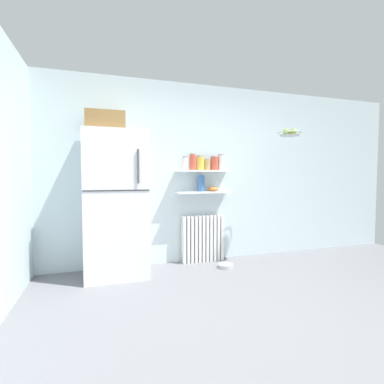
{
  "coord_description": "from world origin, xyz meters",
  "views": [
    {
      "loc": [
        -1.37,
        -1.99,
        1.26
      ],
      "look_at": [
        -0.22,
        1.6,
        1.05
      ],
      "focal_mm": 26.65,
      "sensor_mm": 36.0,
      "label": 1
    }
  ],
  "objects_px": {
    "refrigerator": "(115,200)",
    "storage_jar_2": "(200,163)",
    "storage_jar_3": "(207,165)",
    "hanging_fruit_basket": "(290,133)",
    "storage_jar_5": "(221,162)",
    "vase": "(201,183)",
    "pet_food_bowl": "(226,266)",
    "storage_jar_1": "(193,162)",
    "storage_jar_4": "(214,163)",
    "shelf_bowl": "(213,189)",
    "storage_jar_0": "(185,163)",
    "radiator": "(203,238)"
  },
  "relations": [
    {
      "from": "radiator",
      "to": "storage_jar_2",
      "type": "distance_m",
      "value": 1.11
    },
    {
      "from": "storage_jar_0",
      "to": "hanging_fruit_basket",
      "type": "distance_m",
      "value": 1.53
    },
    {
      "from": "storage_jar_4",
      "to": "storage_jar_5",
      "type": "relative_size",
      "value": 0.88
    },
    {
      "from": "storage_jar_0",
      "to": "vase",
      "type": "relative_size",
      "value": 0.81
    },
    {
      "from": "storage_jar_5",
      "to": "vase",
      "type": "relative_size",
      "value": 1.0
    },
    {
      "from": "vase",
      "to": "storage_jar_1",
      "type": "bearing_deg",
      "value": 180.0
    },
    {
      "from": "storage_jar_3",
      "to": "storage_jar_1",
      "type": "bearing_deg",
      "value": 180.0
    },
    {
      "from": "vase",
      "to": "pet_food_bowl",
      "type": "height_order",
      "value": "vase"
    },
    {
      "from": "storage_jar_5",
      "to": "pet_food_bowl",
      "type": "height_order",
      "value": "storage_jar_5"
    },
    {
      "from": "refrigerator",
      "to": "vase",
      "type": "bearing_deg",
      "value": 9.4
    },
    {
      "from": "storage_jar_0",
      "to": "vase",
      "type": "bearing_deg",
      "value": 0.0
    },
    {
      "from": "storage_jar_3",
      "to": "shelf_bowl",
      "type": "height_order",
      "value": "storage_jar_3"
    },
    {
      "from": "refrigerator",
      "to": "storage_jar_0",
      "type": "height_order",
      "value": "refrigerator"
    },
    {
      "from": "vase",
      "to": "shelf_bowl",
      "type": "bearing_deg",
      "value": 0.0
    },
    {
      "from": "storage_jar_3",
      "to": "storage_jar_0",
      "type": "bearing_deg",
      "value": 180.0
    },
    {
      "from": "shelf_bowl",
      "to": "hanging_fruit_basket",
      "type": "xyz_separation_m",
      "value": [
        0.96,
        -0.47,
        0.79
      ]
    },
    {
      "from": "storage_jar_5",
      "to": "storage_jar_3",
      "type": "bearing_deg",
      "value": 180.0
    },
    {
      "from": "storage_jar_3",
      "to": "pet_food_bowl",
      "type": "bearing_deg",
      "value": -67.6
    },
    {
      "from": "vase",
      "to": "pet_food_bowl",
      "type": "bearing_deg",
      "value": -55.69
    },
    {
      "from": "refrigerator",
      "to": "storage_jar_3",
      "type": "distance_m",
      "value": 1.4
    },
    {
      "from": "radiator",
      "to": "pet_food_bowl",
      "type": "height_order",
      "value": "radiator"
    },
    {
      "from": "refrigerator",
      "to": "storage_jar_4",
      "type": "relative_size",
      "value": 9.69
    },
    {
      "from": "storage_jar_0",
      "to": "shelf_bowl",
      "type": "height_order",
      "value": "storage_jar_0"
    },
    {
      "from": "pet_food_bowl",
      "to": "storage_jar_3",
      "type": "bearing_deg",
      "value": 112.4
    },
    {
      "from": "refrigerator",
      "to": "storage_jar_4",
      "type": "distance_m",
      "value": 1.51
    },
    {
      "from": "pet_food_bowl",
      "to": "vase",
      "type": "bearing_deg",
      "value": 124.31
    },
    {
      "from": "radiator",
      "to": "storage_jar_3",
      "type": "height_order",
      "value": "storage_jar_3"
    },
    {
      "from": "storage_jar_4",
      "to": "storage_jar_2",
      "type": "bearing_deg",
      "value": -180.0
    },
    {
      "from": "vase",
      "to": "hanging_fruit_basket",
      "type": "height_order",
      "value": "hanging_fruit_basket"
    },
    {
      "from": "storage_jar_2",
      "to": "shelf_bowl",
      "type": "relative_size",
      "value": 1.39
    },
    {
      "from": "storage_jar_5",
      "to": "vase",
      "type": "xyz_separation_m",
      "value": [
        -0.32,
        0.0,
        -0.31
      ]
    },
    {
      "from": "storage_jar_1",
      "to": "shelf_bowl",
      "type": "distance_m",
      "value": 0.5
    },
    {
      "from": "refrigerator",
      "to": "storage_jar_2",
      "type": "xyz_separation_m",
      "value": [
        1.2,
        0.2,
        0.49
      ]
    },
    {
      "from": "storage_jar_3",
      "to": "hanging_fruit_basket",
      "type": "relative_size",
      "value": 0.5
    },
    {
      "from": "refrigerator",
      "to": "vase",
      "type": "height_order",
      "value": "refrigerator"
    },
    {
      "from": "storage_jar_2",
      "to": "storage_jar_4",
      "type": "bearing_deg",
      "value": 0.0
    },
    {
      "from": "storage_jar_3",
      "to": "pet_food_bowl",
      "type": "relative_size",
      "value": 0.81
    },
    {
      "from": "refrigerator",
      "to": "pet_food_bowl",
      "type": "relative_size",
      "value": 10.07
    },
    {
      "from": "storage_jar_4",
      "to": "shelf_bowl",
      "type": "bearing_deg",
      "value": -180.0
    },
    {
      "from": "storage_jar_4",
      "to": "hanging_fruit_basket",
      "type": "xyz_separation_m",
      "value": [
        0.95,
        -0.47,
        0.42
      ]
    },
    {
      "from": "storage_jar_3",
      "to": "vase",
      "type": "bearing_deg",
      "value": 180.0
    },
    {
      "from": "pet_food_bowl",
      "to": "shelf_bowl",
      "type": "bearing_deg",
      "value": 97.89
    },
    {
      "from": "storage_jar_5",
      "to": "vase",
      "type": "distance_m",
      "value": 0.44
    },
    {
      "from": "refrigerator",
      "to": "storage_jar_2",
      "type": "distance_m",
      "value": 1.31
    },
    {
      "from": "storage_jar_5",
      "to": "pet_food_bowl",
      "type": "distance_m",
      "value": 1.48
    },
    {
      "from": "refrigerator",
      "to": "storage_jar_4",
      "type": "height_order",
      "value": "refrigerator"
    },
    {
      "from": "storage_jar_3",
      "to": "shelf_bowl",
      "type": "relative_size",
      "value": 1.09
    },
    {
      "from": "storage_jar_1",
      "to": "storage_jar_4",
      "type": "relative_size",
      "value": 1.14
    },
    {
      "from": "storage_jar_3",
      "to": "shelf_bowl",
      "type": "xyz_separation_m",
      "value": [
        0.1,
        0.0,
        -0.35
      ]
    },
    {
      "from": "pet_food_bowl",
      "to": "storage_jar_2",
      "type": "bearing_deg",
      "value": 126.18
    }
  ]
}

